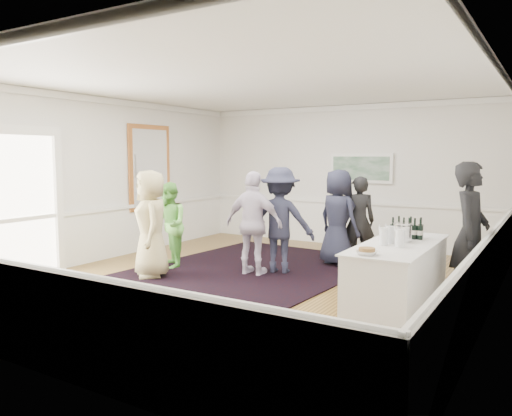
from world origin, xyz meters
The scene contains 23 objects.
floor centered at (0.00, 0.00, 0.00)m, with size 8.00×8.00×0.00m, color olive.
ceiling centered at (0.00, 0.00, 3.20)m, with size 7.00×8.00×0.02m, color white.
wall_left centered at (-3.50, 0.00, 1.60)m, with size 0.02×8.00×3.20m, color white.
wall_right centered at (3.50, 0.00, 1.60)m, with size 0.02×8.00×3.20m, color white.
wall_back centered at (0.00, 4.00, 1.60)m, with size 7.00×0.02×3.20m, color white.
wall_front centered at (0.00, -4.00, 1.60)m, with size 7.00×0.02×3.20m, color white.
wainscoting centered at (0.00, 0.00, 0.50)m, with size 7.00×8.00×1.00m, color white, non-canonical shape.
mirror centered at (-3.45, 1.30, 1.80)m, with size 0.05×1.25×1.85m.
doorway centered at (-3.45, -1.90, 1.42)m, with size 0.10×1.78×2.56m.
landscape_painting centered at (0.40, 3.95, 1.78)m, with size 1.44×0.06×0.66m.
area_rug centered at (-0.48, 0.69, 0.01)m, with size 3.54×4.65×0.02m, color black.
serving_table centered at (2.45, -0.36, 0.46)m, with size 0.86×2.26×0.92m.
bartender centered at (3.20, 0.46, 0.99)m, with size 0.72×0.47×1.98m, color black.
guest_tan centered at (-1.65, -0.62, 0.91)m, with size 0.89×0.58×1.82m, color tan.
guest_green centered at (-1.88, 0.09, 0.79)m, with size 0.77×0.60×1.58m, color #69BF4C.
guest_lilac centered at (-0.24, 0.40, 0.90)m, with size 1.05×0.44×1.80m, color silver.
guest_dark_a centered at (0.06, 0.78, 0.93)m, with size 1.20×0.69×1.86m, color #1E2033.
guest_dark_b centered at (1.01, 2.15, 0.84)m, with size 0.61×0.40×1.68m, color black.
guest_navy centered at (0.70, 1.88, 0.90)m, with size 0.88×0.57×1.81m, color #1E2033.
wine_bottles centered at (2.45, 0.12, 1.07)m, with size 0.43×0.28×0.31m.
juice_pitchers centered at (2.39, -0.53, 1.04)m, with size 0.34×0.33×0.24m.
ice_bucket centered at (2.45, -0.18, 1.03)m, with size 0.26×0.26×0.24m, color silver.
nut_bowl centered at (2.33, -1.29, 0.95)m, with size 0.25×0.25×0.08m.
Camera 1 is at (4.18, -6.83, 2.06)m, focal length 35.00 mm.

